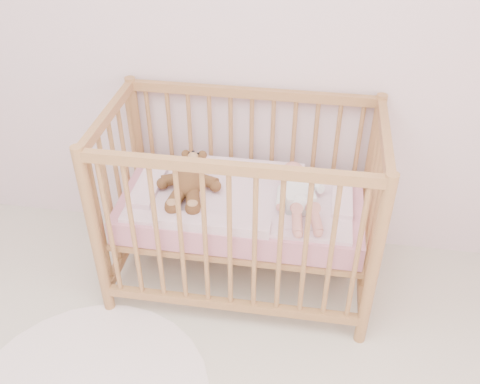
# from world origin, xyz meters

# --- Properties ---
(wall_back) EXTENTS (4.00, 0.02, 2.70)m
(wall_back) POSITION_xyz_m (0.00, 2.00, 1.35)
(wall_back) COLOR silver
(wall_back) RESTS_ON floor
(crib) EXTENTS (1.36, 0.76, 1.00)m
(crib) POSITION_xyz_m (0.19, 1.60, 0.50)
(crib) COLOR #B1774B
(crib) RESTS_ON floor
(mattress) EXTENTS (1.22, 0.62, 0.13)m
(mattress) POSITION_xyz_m (0.19, 1.60, 0.49)
(mattress) COLOR pink
(mattress) RESTS_ON crib
(blanket) EXTENTS (1.10, 0.58, 0.06)m
(blanket) POSITION_xyz_m (0.19, 1.60, 0.56)
(blanket) COLOR #F7AAC6
(blanket) RESTS_ON mattress
(baby) EXTENTS (0.39, 0.59, 0.13)m
(baby) POSITION_xyz_m (0.47, 1.58, 0.64)
(baby) COLOR white
(baby) RESTS_ON blanket
(teddy_bear) EXTENTS (0.38, 0.51, 0.13)m
(teddy_bear) POSITION_xyz_m (-0.08, 1.58, 0.65)
(teddy_bear) COLOR brown
(teddy_bear) RESTS_ON blanket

